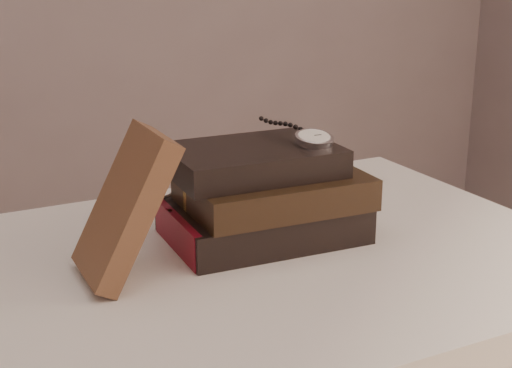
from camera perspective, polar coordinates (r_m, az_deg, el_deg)
table at (r=0.97m, az=-4.81°, el=-11.11°), size 1.00×0.60×0.75m
book_stack at (r=1.00m, az=0.59°, el=-0.87°), size 0.26×0.18×0.12m
journal at (r=0.88m, az=-9.72°, el=-1.63°), size 0.11×0.12×0.18m
pocket_watch at (r=1.00m, az=4.15°, el=3.47°), size 0.05×0.15×0.02m
eyeglasses at (r=1.04m, az=-5.76°, el=0.48°), size 0.11×0.12×0.05m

